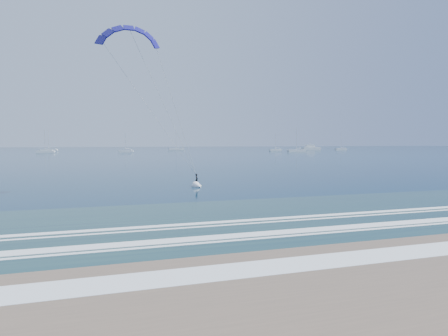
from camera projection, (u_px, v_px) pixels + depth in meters
ground at (413, 250)px, 20.03m from camera, size 900.00×900.00×0.00m
kitesurfer_rig at (163, 104)px, 45.82m from camera, size 13.71×5.19×19.16m
motor_yacht at (311, 148)px, 276.35m from camera, size 13.41×3.58×5.76m
sailboat_1 at (45, 152)px, 200.62m from camera, size 8.38×2.40×11.55m
sailboat_2 at (49, 150)px, 236.35m from camera, size 9.39×2.40×12.57m
sailboat_3 at (126, 151)px, 208.72m from camera, size 7.32×2.40×10.35m
sailboat_4 at (176, 149)px, 269.53m from camera, size 10.17×2.40×13.64m
sailboat_5 at (275, 150)px, 242.36m from camera, size 7.56×2.40×10.48m
sailboat_6 at (296, 151)px, 223.37m from camera, size 10.39×2.40×13.85m
sailboat_8 at (341, 149)px, 276.77m from camera, size 8.36×2.40×11.60m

